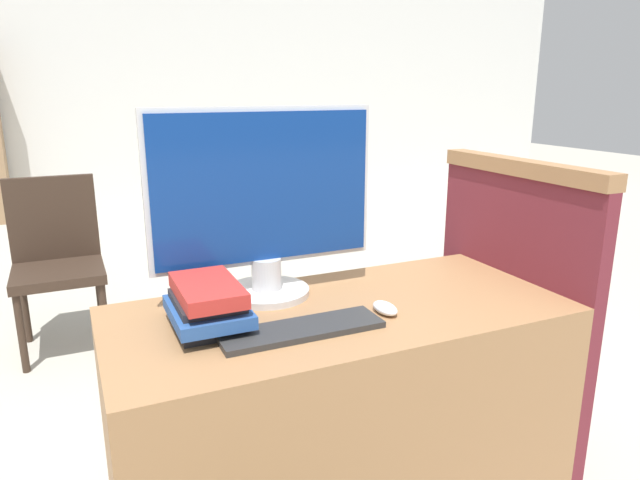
# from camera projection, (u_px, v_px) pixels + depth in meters

# --- Properties ---
(wall_back) EXTENTS (12.00, 0.06, 2.80)m
(wall_back) POSITION_uv_depth(u_px,v_px,m) (120.00, 82.00, 6.26)
(wall_back) COLOR white
(wall_back) RESTS_ON ground_plane
(desk) EXTENTS (1.28, 0.59, 0.75)m
(desk) POSITION_uv_depth(u_px,v_px,m) (339.00, 427.00, 1.69)
(desk) COLOR #9E7047
(desk) RESTS_ON ground_plane
(carrel_divider) EXTENTS (0.07, 0.69, 1.13)m
(carrel_divider) POSITION_uv_depth(u_px,v_px,m) (508.00, 322.00, 1.94)
(carrel_divider) COLOR maroon
(carrel_divider) RESTS_ON ground_plane
(monitor) EXTENTS (0.66, 0.25, 0.55)m
(monitor) POSITION_uv_depth(u_px,v_px,m) (264.00, 203.00, 1.62)
(monitor) COLOR silver
(monitor) RESTS_ON desk
(keyboard) EXTENTS (0.42, 0.12, 0.02)m
(keyboard) POSITION_uv_depth(u_px,v_px,m) (301.00, 329.00, 1.43)
(keyboard) COLOR #2D2D2D
(keyboard) RESTS_ON desk
(mouse) EXTENTS (0.05, 0.10, 0.03)m
(mouse) POSITION_uv_depth(u_px,v_px,m) (385.00, 308.00, 1.55)
(mouse) COLOR white
(mouse) RESTS_ON desk
(book_stack) EXTENTS (0.18, 0.26, 0.12)m
(book_stack) POSITION_uv_depth(u_px,v_px,m) (208.00, 306.00, 1.44)
(book_stack) COLOR #232328
(book_stack) RESTS_ON desk
(far_chair) EXTENTS (0.44, 0.44, 0.90)m
(far_chair) POSITION_uv_depth(u_px,v_px,m) (57.00, 255.00, 2.98)
(far_chair) COLOR #38281E
(far_chair) RESTS_ON ground_plane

